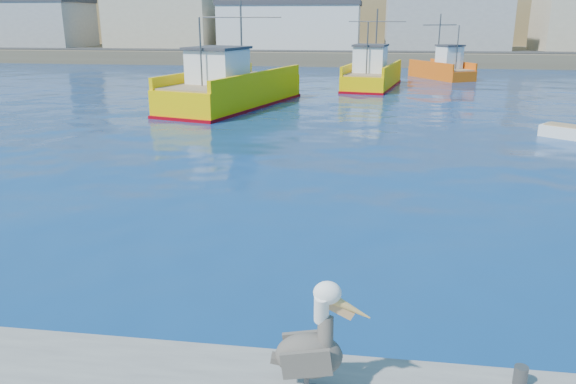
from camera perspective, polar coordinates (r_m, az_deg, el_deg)
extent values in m
plane|color=navy|center=(12.09, 4.14, -10.19)|extent=(260.00, 260.00, 0.00)
cylinder|color=#4C4C4C|center=(9.12, 22.55, -16.86)|extent=(0.20, 0.20, 0.30)
cube|color=brown|center=(82.85, 7.93, 13.82)|extent=(160.00, 30.00, 1.60)
cube|color=brown|center=(108.72, 8.20, 17.34)|extent=(180.00, 40.00, 14.00)
cube|color=#2D2D2D|center=(71.82, 7.87, 14.00)|extent=(150.00, 5.00, 0.10)
cube|color=gray|center=(91.70, -24.79, 15.16)|extent=(16.00, 10.00, 6.00)
cube|color=#333338|center=(91.73, -25.06, 17.20)|extent=(16.32, 10.20, 0.60)
cube|color=tan|center=(82.84, -12.60, 16.56)|extent=(14.00, 9.00, 7.00)
cube|color=silver|center=(78.45, 0.38, 16.39)|extent=(18.00, 11.00, 5.50)
cube|color=#333338|center=(78.46, 0.38, 18.62)|extent=(18.36, 11.22, 0.60)
cube|color=gray|center=(78.27, 15.66, 16.15)|extent=(15.00, 10.00, 6.50)
cube|color=#E8B800|center=(37.50, -5.56, 9.90)|extent=(7.38, 13.03, 1.61)
cube|color=#E8B800|center=(36.45, -2.90, 11.57)|extent=(3.58, 11.72, 0.70)
cube|color=#E8B800|center=(38.37, -8.18, 11.71)|extent=(3.58, 11.72, 0.70)
cube|color=#88010A|center=(37.60, -5.52, 8.76)|extent=(7.53, 13.29, 0.25)
cube|color=#8C7251|center=(37.40, -5.59, 11.20)|extent=(6.92, 12.46, 0.10)
cube|color=white|center=(35.71, -7.15, 12.56)|extent=(3.63, 3.77, 2.00)
cube|color=#333338|center=(35.64, -7.22, 14.32)|extent=(3.93, 4.18, 0.15)
cylinder|color=#4C4C4C|center=(38.30, -4.76, 15.04)|extent=(0.15, 0.15, 5.00)
cylinder|color=#4C4C4C|center=(34.08, -8.86, 13.78)|extent=(0.12, 0.12, 4.00)
cylinder|color=#4C4C4C|center=(38.28, -4.82, 17.28)|extent=(5.57, 1.67, 0.08)
cube|color=#E8B800|center=(48.35, 8.57, 11.24)|extent=(5.07, 10.28, 1.28)
cube|color=#E8B800|center=(48.02, 10.55, 12.29)|extent=(1.89, 9.53, 0.70)
cube|color=#E8B800|center=(48.56, 6.73, 12.51)|extent=(1.89, 9.53, 0.70)
cube|color=#88010A|center=(48.42, 8.54, 10.55)|extent=(5.17, 10.48, 0.25)
cube|color=#8C7251|center=(48.29, 8.61, 12.05)|extent=(4.73, 9.84, 0.10)
cube|color=white|center=(46.76, 8.35, 13.19)|extent=(2.77, 2.84, 2.00)
cube|color=#333338|center=(46.70, 8.41, 14.54)|extent=(2.99, 3.16, 0.15)
cylinder|color=#4C4C4C|center=(49.10, 8.95, 14.99)|extent=(0.14, 0.14, 5.00)
cylinder|color=#4C4C4C|center=(45.26, 8.05, 14.22)|extent=(0.12, 0.12, 4.00)
cylinder|color=#4C4C4C|center=(49.07, 9.03, 16.74)|extent=(4.70, 0.91, 0.08)
cube|color=#E6560C|center=(56.76, 15.27, 11.53)|extent=(5.85, 7.51, 0.93)
cube|color=#E6560C|center=(57.45, 16.37, 12.32)|extent=(3.60, 6.14, 0.70)
cube|color=#E6560C|center=(55.96, 14.28, 12.36)|extent=(3.60, 6.14, 0.70)
cube|color=#8C7251|center=(56.72, 15.31, 12.04)|extent=(5.52, 7.16, 0.10)
cube|color=white|center=(55.79, 16.06, 12.99)|extent=(2.51, 2.47, 2.00)
cube|color=#333338|center=(55.73, 16.16, 14.11)|extent=(2.73, 2.73, 0.15)
cylinder|color=#4C4C4C|center=(57.14, 15.07, 14.56)|extent=(0.16, 0.16, 5.00)
cylinder|color=#4C4C4C|center=(54.89, 16.83, 13.81)|extent=(0.14, 0.14, 4.00)
cylinder|color=#4C4C4C|center=(57.11, 15.20, 16.06)|extent=(3.29, 1.92, 0.08)
cylinder|color=#595451|center=(8.44, 1.91, -18.29)|extent=(0.08, 0.08, 0.32)
ellipsoid|color=#38332D|center=(8.11, 2.14, -16.26)|extent=(0.99, 0.64, 0.65)
cube|color=#38332D|center=(7.89, 1.88, -17.08)|extent=(0.73, 0.13, 0.47)
cube|color=#38332D|center=(8.30, 1.97, -15.13)|extent=(0.73, 0.13, 0.47)
cube|color=#38332D|center=(8.17, -0.88, -16.61)|extent=(0.26, 0.20, 0.14)
cylinder|color=#38332D|center=(7.92, 3.82, -14.16)|extent=(0.25, 0.35, 0.51)
cylinder|color=white|center=(7.73, 3.43, -11.73)|extent=(0.23, 0.35, 0.48)
ellipsoid|color=white|center=(7.62, 4.02, -10.19)|extent=(0.41, 0.33, 0.32)
cone|color=gold|center=(7.73, 6.22, -11.57)|extent=(0.66, 0.22, 0.45)
cube|color=tan|center=(7.74, 5.32, -11.85)|extent=(0.40, 0.09, 0.28)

